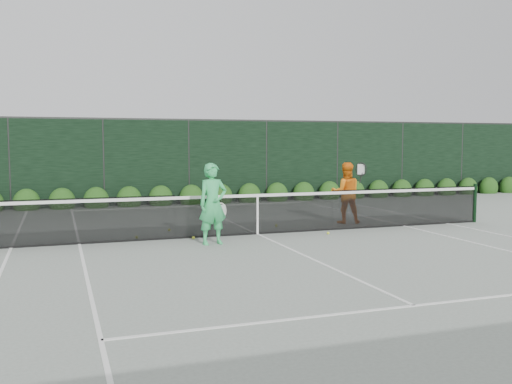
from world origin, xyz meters
name	(u,v)px	position (x,y,z in m)	size (l,w,h in m)	color
ground	(257,234)	(0.00, 0.00, 0.00)	(80.00, 80.00, 0.00)	gray
tennis_net	(256,213)	(-0.02, 0.00, 0.53)	(12.90, 0.10, 1.07)	black
player_woman	(213,204)	(-1.35, -0.93, 0.88)	(0.70, 0.51, 1.77)	#3BC96D
player_man	(346,193)	(2.93, 1.02, 0.84)	(0.97, 0.86, 1.67)	orange
court_lines	(257,234)	(0.00, 0.00, 0.01)	(11.03, 23.83, 0.01)	white
windscreen_fence	(304,178)	(0.00, -2.71, 1.51)	(32.00, 21.07, 3.06)	black
hedge_row	(191,198)	(0.00, 7.15, 0.23)	(31.66, 0.65, 0.94)	#193C10
tennis_balls	(222,232)	(-0.78, 0.36, 0.03)	(4.51, 1.81, 0.07)	yellow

